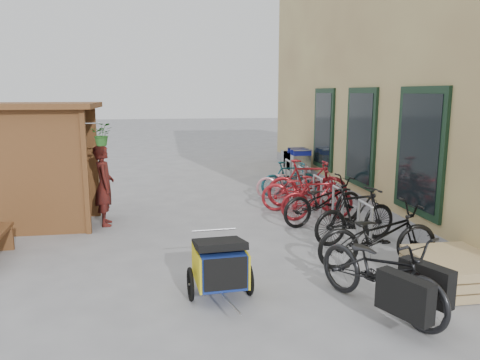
{
  "coord_description": "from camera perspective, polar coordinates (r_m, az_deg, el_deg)",
  "views": [
    {
      "loc": [
        -0.83,
        -6.89,
        2.6
      ],
      "look_at": [
        0.5,
        1.5,
        1.0
      ],
      "focal_mm": 35.0,
      "sensor_mm": 36.0,
      "label": 1
    }
  ],
  "objects": [
    {
      "name": "ground",
      "position": [
        7.41,
        -2.03,
        -9.89
      ],
      "size": [
        80.0,
        80.0,
        0.0
      ],
      "primitive_type": "plane",
      "color": "#98989B"
    },
    {
      "name": "building",
      "position": [
        13.57,
        24.39,
        13.53
      ],
      "size": [
        6.07,
        13.0,
        7.0
      ],
      "color": "tan",
      "rests_on": "ground"
    },
    {
      "name": "kiosk",
      "position": [
        9.73,
        -23.57,
        3.6
      ],
      "size": [
        2.49,
        1.65,
        2.4
      ],
      "color": "brown",
      "rests_on": "ground"
    },
    {
      "name": "bike_rack",
      "position": [
        10.02,
        9.4,
        -1.48
      ],
      "size": [
        0.05,
        5.35,
        0.86
      ],
      "color": "#A5A8AD",
      "rests_on": "ground"
    },
    {
      "name": "pallet_stack",
      "position": [
        7.11,
        24.69,
        -10.0
      ],
      "size": [
        1.0,
        1.2,
        0.4
      ],
      "color": "tan",
      "rests_on": "ground"
    },
    {
      "name": "shopping_carts",
      "position": [
        14.18,
        6.76,
        2.38
      ],
      "size": [
        0.55,
        1.52,
        0.98
      ],
      "color": "silver",
      "rests_on": "ground"
    },
    {
      "name": "child_trailer",
      "position": [
        6.07,
        -2.47,
        -10.09
      ],
      "size": [
        0.84,
        1.4,
        0.81
      ],
      "rotation": [
        0.0,
        0.0,
        0.07
      ],
      "color": "navy",
      "rests_on": "ground"
    },
    {
      "name": "cargo_bike",
      "position": [
        5.91,
        17.02,
        -10.67
      ],
      "size": [
        1.37,
        2.01,
        1.0
      ],
      "rotation": [
        0.0,
        0.0,
        0.41
      ],
      "color": "black",
      "rests_on": "ground"
    },
    {
      "name": "person_kiosk",
      "position": [
        9.55,
        -16.21,
        -0.65
      ],
      "size": [
        0.46,
        0.63,
        1.59
      ],
      "primitive_type": "imported",
      "rotation": [
        0.0,
        0.0,
        1.71
      ],
      "color": "maroon",
      "rests_on": "ground"
    },
    {
      "name": "bike_0",
      "position": [
        7.32,
        16.47,
        -6.49
      ],
      "size": [
        1.91,
        0.71,
        0.99
      ],
      "primitive_type": "imported",
      "rotation": [
        0.0,
        0.0,
        1.6
      ],
      "color": "black",
      "rests_on": "ground"
    },
    {
      "name": "bike_1",
      "position": [
        8.38,
        13.91,
        -4.16
      ],
      "size": [
        1.73,
        0.87,
        1.0
      ],
      "primitive_type": "imported",
      "rotation": [
        0.0,
        0.0,
        1.82
      ],
      "color": "black",
      "rests_on": "ground"
    },
    {
      "name": "bike_2",
      "position": [
        9.41,
        10.15,
        -2.52
      ],
      "size": [
        1.93,
        1.11,
        0.96
      ],
      "primitive_type": "imported",
      "rotation": [
        0.0,
        0.0,
        1.84
      ],
      "color": "black",
      "rests_on": "ground"
    },
    {
      "name": "bike_3",
      "position": [
        9.72,
        9.42,
        -2.15
      ],
      "size": [
        1.56,
        0.47,
        0.93
      ],
      "primitive_type": "imported",
      "rotation": [
        0.0,
        0.0,
        1.59
      ],
      "color": "maroon",
      "rests_on": "ground"
    },
    {
      "name": "bike_4",
      "position": [
        10.39,
        7.7,
        -1.2
      ],
      "size": [
        1.92,
        1.0,
        0.96
      ],
      "primitive_type": "imported",
      "rotation": [
        0.0,
        0.0,
        1.37
      ],
      "color": "maroon",
      "rests_on": "ground"
    },
    {
      "name": "bike_5",
      "position": [
        10.75,
        8.24,
        -0.42
      ],
      "size": [
        1.89,
        0.77,
        1.1
      ],
      "primitive_type": "imported",
      "rotation": [
        0.0,
        0.0,
        1.43
      ],
      "color": "maroon",
      "rests_on": "ground"
    },
    {
      "name": "bike_6",
      "position": [
        11.58,
        5.95,
        -0.23
      ],
      "size": [
        1.67,
        0.8,
        0.84
      ],
      "primitive_type": "imported",
      "rotation": [
        0.0,
        0.0,
        1.41
      ],
      "color": "pink",
      "rests_on": "ground"
    },
    {
      "name": "bike_7",
      "position": [
        11.82,
        6.11,
        0.13
      ],
      "size": [
        1.51,
        0.47,
        0.9
      ],
      "primitive_type": "imported",
      "rotation": [
        0.0,
        0.0,
        1.6
      ],
      "color": "#1A5C6A",
      "rests_on": "ground"
    }
  ]
}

